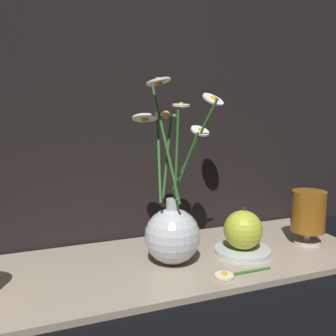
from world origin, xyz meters
The scene contains 8 objects.
ground_plane centered at (0.00, 0.00, 0.00)m, with size 6.00×6.00×0.00m, color black.
shelf centered at (0.00, 0.00, 0.01)m, with size 0.86×0.31×0.01m.
backdrop_wall centered at (0.00, 0.17, 0.55)m, with size 1.36×0.02×1.10m.
vase_with_flowers centered at (0.01, -0.01, 0.08)m, with size 0.22×0.15×0.36m.
tea_glass centered at (0.34, -0.02, 0.08)m, with size 0.08×0.08×0.12m.
saucer_plate centered at (0.17, -0.02, 0.02)m, with size 0.12×0.12×0.01m.
orange_fruit centered at (0.17, -0.02, 0.06)m, with size 0.08×0.08×0.09m.
loose_daisy centered at (0.08, -0.11, 0.02)m, with size 0.12×0.04×0.01m.
Camera 1 is at (-0.26, -0.68, 0.32)m, focal length 40.00 mm.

